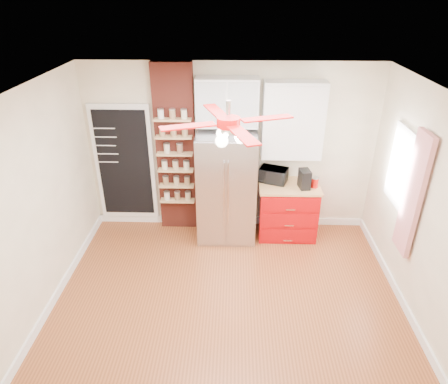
{
  "coord_description": "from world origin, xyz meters",
  "views": [
    {
      "loc": [
        0.07,
        -3.87,
        3.66
      ],
      "look_at": [
        -0.07,
        0.9,
        1.17
      ],
      "focal_mm": 32.0,
      "sensor_mm": 36.0,
      "label": 1
    }
  ],
  "objects_px": {
    "coffee_maker": "(304,179)",
    "canister_left": "(315,183)",
    "ceiling_fan": "(228,123)",
    "toaster_oven": "(273,175)",
    "fridge": "(227,187)",
    "pantry_jar_oats": "(167,148)",
    "red_cabinet": "(287,210)"
  },
  "relations": [
    {
      "from": "coffee_maker",
      "to": "canister_left",
      "type": "xyz_separation_m",
      "value": [
        0.16,
        0.03,
        -0.07
      ]
    },
    {
      "from": "ceiling_fan",
      "to": "toaster_oven",
      "type": "relative_size",
      "value": 3.36
    },
    {
      "from": "fridge",
      "to": "coffee_maker",
      "type": "xyz_separation_m",
      "value": [
        1.18,
        -0.04,
        0.17
      ]
    },
    {
      "from": "coffee_maker",
      "to": "pantry_jar_oats",
      "type": "distance_m",
      "value": 2.14
    },
    {
      "from": "ceiling_fan",
      "to": "canister_left",
      "type": "bearing_deg",
      "value": 51.38
    },
    {
      "from": "toaster_oven",
      "to": "ceiling_fan",
      "type": "bearing_deg",
      "value": -90.34
    },
    {
      "from": "fridge",
      "to": "red_cabinet",
      "type": "distance_m",
      "value": 1.06
    },
    {
      "from": "toaster_oven",
      "to": "canister_left",
      "type": "distance_m",
      "value": 0.64
    },
    {
      "from": "coffee_maker",
      "to": "pantry_jar_oats",
      "type": "xyz_separation_m",
      "value": [
        -2.09,
        0.2,
        0.39
      ]
    },
    {
      "from": "toaster_oven",
      "to": "red_cabinet",
      "type": "bearing_deg",
      "value": -3.57
    },
    {
      "from": "coffee_maker",
      "to": "red_cabinet",
      "type": "bearing_deg",
      "value": 147.95
    },
    {
      "from": "toaster_oven",
      "to": "canister_left",
      "type": "bearing_deg",
      "value": 4.55
    },
    {
      "from": "red_cabinet",
      "to": "coffee_maker",
      "type": "height_order",
      "value": "coffee_maker"
    },
    {
      "from": "ceiling_fan",
      "to": "canister_left",
      "type": "relative_size",
      "value": 9.21
    },
    {
      "from": "fridge",
      "to": "toaster_oven",
      "type": "bearing_deg",
      "value": 12.36
    },
    {
      "from": "canister_left",
      "to": "coffee_maker",
      "type": "bearing_deg",
      "value": -171.0
    },
    {
      "from": "coffee_maker",
      "to": "pantry_jar_oats",
      "type": "bearing_deg",
      "value": 166.42
    },
    {
      "from": "toaster_oven",
      "to": "pantry_jar_oats",
      "type": "relative_size",
      "value": 3.08
    },
    {
      "from": "toaster_oven",
      "to": "coffee_maker",
      "type": "xyz_separation_m",
      "value": [
        0.45,
        -0.2,
        0.03
      ]
    },
    {
      "from": "coffee_maker",
      "to": "pantry_jar_oats",
      "type": "relative_size",
      "value": 2.16
    },
    {
      "from": "canister_left",
      "to": "pantry_jar_oats",
      "type": "height_order",
      "value": "pantry_jar_oats"
    },
    {
      "from": "red_cabinet",
      "to": "coffee_maker",
      "type": "distance_m",
      "value": 0.64
    },
    {
      "from": "coffee_maker",
      "to": "canister_left",
      "type": "height_order",
      "value": "coffee_maker"
    },
    {
      "from": "red_cabinet",
      "to": "pantry_jar_oats",
      "type": "distance_m",
      "value": 2.13
    },
    {
      "from": "fridge",
      "to": "toaster_oven",
      "type": "distance_m",
      "value": 0.75
    },
    {
      "from": "pantry_jar_oats",
      "to": "ceiling_fan",
      "type": "bearing_deg",
      "value": -61.56
    },
    {
      "from": "fridge",
      "to": "canister_left",
      "type": "distance_m",
      "value": 1.34
    },
    {
      "from": "fridge",
      "to": "coffee_maker",
      "type": "bearing_deg",
      "value": -2.0
    },
    {
      "from": "red_cabinet",
      "to": "toaster_oven",
      "type": "bearing_deg",
      "value": 156.1
    },
    {
      "from": "red_cabinet",
      "to": "ceiling_fan",
      "type": "height_order",
      "value": "ceiling_fan"
    },
    {
      "from": "fridge",
      "to": "canister_left",
      "type": "relative_size",
      "value": 11.51
    },
    {
      "from": "ceiling_fan",
      "to": "canister_left",
      "type": "distance_m",
      "value": 2.52
    }
  ]
}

